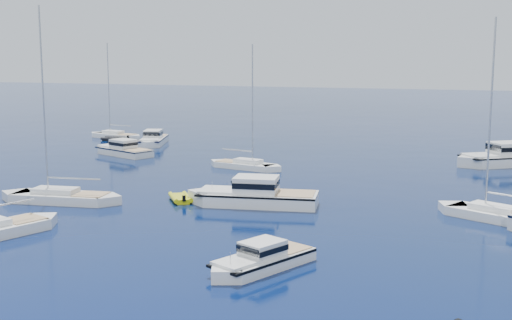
{
  "coord_description": "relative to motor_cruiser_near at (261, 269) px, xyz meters",
  "views": [
    {
      "loc": [
        20.85,
        -27.84,
        11.08
      ],
      "look_at": [
        1.36,
        24.72,
        2.2
      ],
      "focal_mm": 46.17,
      "sensor_mm": 36.0,
      "label": 1
    }
  ],
  "objects": [
    {
      "name": "ground",
      "position": [
        -9.51,
        -3.43,
        0.0
      ],
      "size": [
        400.0,
        400.0,
        0.0
      ],
      "primitive_type": "plane",
      "color": "#081852",
      "rests_on": "ground"
    },
    {
      "name": "motor_cruiser_near",
      "position": [
        0.0,
        0.0,
        0.0
      ],
      "size": [
        5.0,
        7.55,
        1.91
      ],
      "primitive_type": null,
      "rotation": [
        0.0,
        0.0,
        2.72
      ],
      "color": "silver",
      "rests_on": "ground"
    },
    {
      "name": "motor_cruiser_centre",
      "position": [
        -5.64,
        13.95,
        0.0
      ],
      "size": [
        11.04,
        5.06,
        2.79
      ],
      "primitive_type": null,
      "rotation": [
        0.0,
        0.0,
        1.75
      ],
      "color": "white",
      "rests_on": "ground"
    },
    {
      "name": "motor_cruiser_far_l",
      "position": [
        -28.37,
        32.41,
        0.0
      ],
      "size": [
        9.18,
        5.74,
        2.31
      ],
      "primitive_type": null,
      "rotation": [
        0.0,
        0.0,
        1.19
      ],
      "color": "silver",
      "rests_on": "ground"
    },
    {
      "name": "motor_cruiser_distant",
      "position": [
        12.2,
        39.99,
        0.0
      ],
      "size": [
        11.52,
        9.55,
        3.04
      ],
      "primitive_type": null,
      "rotation": [
        0.0,
        0.0,
        2.18
      ],
      "color": "silver",
      "rests_on": "ground"
    },
    {
      "name": "motor_cruiser_horizon",
      "position": [
        -29.61,
        41.62,
        0.0
      ],
      "size": [
        5.5,
        9.34,
        2.35
      ],
      "primitive_type": null,
      "rotation": [
        0.0,
        0.0,
        3.47
      ],
      "color": "white",
      "rests_on": "ground"
    },
    {
      "name": "sailboat_mid_r",
      "position": [
        11.66,
        15.34,
        0.0
      ],
      "size": [
        9.76,
        6.46,
        14.16
      ],
      "primitive_type": null,
      "rotation": [
        0.0,
        0.0,
        1.12
      ],
      "color": "white",
      "rests_on": "ground"
    },
    {
      "name": "sailboat_mid_l",
      "position": [
        -19.86,
        9.76,
        0.0
      ],
      "size": [
        10.73,
        4.25,
        15.35
      ],
      "primitive_type": null,
      "rotation": [
        0.0,
        0.0,
        1.72
      ],
      "color": "silver",
      "rests_on": "ground"
    },
    {
      "name": "sailboat_centre",
      "position": [
        -12.14,
        28.92,
        0.0
      ],
      "size": [
        8.89,
        3.83,
        12.67
      ],
      "primitive_type": null,
      "rotation": [
        0.0,
        0.0,
        4.52
      ],
      "color": "white",
      "rests_on": "ground"
    },
    {
      "name": "sailboat_far_l",
      "position": [
        -37.73,
        45.66,
        0.0
      ],
      "size": [
        9.33,
        3.93,
        13.31
      ],
      "primitive_type": null,
      "rotation": [
        0.0,
        0.0,
        1.39
      ],
      "color": "white",
      "rests_on": "ground"
    },
    {
      "name": "tender_yellow",
      "position": [
        -11.43,
        13.32,
        0.0
      ],
      "size": [
        3.24,
        3.52,
        0.95
      ],
      "primitive_type": null,
      "rotation": [
        0.0,
        0.0,
        0.64
      ],
      "color": "#D5D90C",
      "rests_on": "ground"
    },
    {
      "name": "tender_grey_far",
      "position": [
        -36.23,
        43.31,
        0.0
      ],
      "size": [
        3.87,
        2.46,
        0.95
      ],
      "primitive_type": null,
      "rotation": [
        0.0,
        0.0,
        1.7
      ],
      "color": "black",
      "rests_on": "ground"
    }
  ]
}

